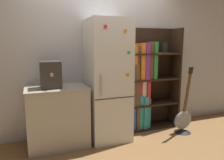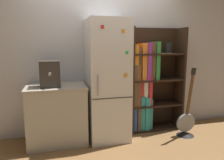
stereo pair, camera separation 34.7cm
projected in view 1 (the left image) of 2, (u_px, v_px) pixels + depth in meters
The scene contains 7 objects.
ground_plane at pixel (111, 140), 3.46m from camera, with size 16.00×16.00×0.00m, color olive.
wall_back at pixel (101, 56), 3.68m from camera, with size 8.00×0.05×2.60m.
refrigerator at pixel (108, 81), 3.42m from camera, with size 0.62×0.67×1.88m.
bookshelf at pixel (145, 83), 3.87m from camera, with size 0.96×0.35×1.78m.
kitchen_counter at pixel (58, 116), 3.25m from camera, with size 0.88×0.63×0.89m.
espresso_machine at pixel (51, 75), 3.09m from camera, with size 0.28×0.34×0.38m.
guitar at pixel (183, 123), 3.74m from camera, with size 0.32×0.29×1.15m.
Camera 1 is at (-1.12, -3.06, 1.52)m, focal length 35.00 mm.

